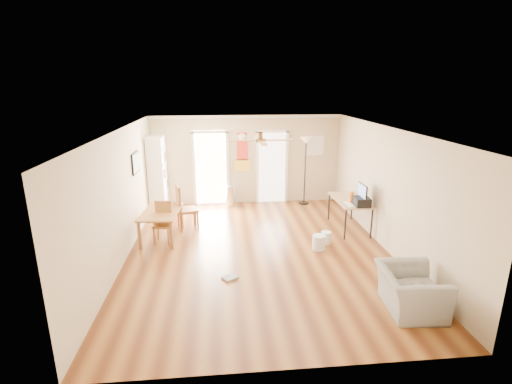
{
  "coord_description": "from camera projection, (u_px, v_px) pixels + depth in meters",
  "views": [
    {
      "loc": [
        -0.77,
        -7.36,
        3.46
      ],
      "look_at": [
        0.0,
        0.6,
        1.15
      ],
      "focal_mm": 26.37,
      "sensor_mm": 36.0,
      "label": 1
    }
  ],
  "objects": [
    {
      "name": "orange_bottle",
      "position": [
        352.0,
        197.0,
        8.88
      ],
      "size": [
        0.09,
        0.09,
        0.26
      ],
      "primitive_type": "cylinder",
      "rotation": [
        0.0,
        0.0,
        -0.03
      ],
      "color": "#D45C12",
      "rests_on": "computer_desk"
    },
    {
      "name": "dining_table",
      "position": [
        162.0,
        225.0,
        8.65
      ],
      "size": [
        0.92,
        1.4,
        0.67
      ],
      "primitive_type": null,
      "rotation": [
        0.0,
        0.0,
        -0.1
      ],
      "color": "#A47434",
      "rests_on": "floor"
    },
    {
      "name": "ac_grille",
      "position": [
        316.0,
        146.0,
        11.11
      ],
      "size": [
        0.5,
        0.04,
        0.6
      ],
      "primitive_type": "cube",
      "color": "white",
      "rests_on": "wall_back"
    },
    {
      "name": "wall_back",
      "position": [
        247.0,
        160.0,
        11.06
      ],
      "size": [
        5.5,
        0.04,
        2.6
      ],
      "primitive_type": null,
      "color": "beige",
      "rests_on": "floor"
    },
    {
      "name": "framed_poster",
      "position": [
        136.0,
        163.0,
        8.68
      ],
      "size": [
        0.04,
        0.66,
        0.48
      ],
      "primitive_type": "cube",
      "color": "black",
      "rests_on": "wall_left"
    },
    {
      "name": "wall_front",
      "position": [
        290.0,
        277.0,
        4.36
      ],
      "size": [
        5.5,
        0.04,
        2.6
      ],
      "primitive_type": null,
      "color": "beige",
      "rests_on": "floor"
    },
    {
      "name": "wall_right",
      "position": [
        388.0,
        190.0,
        7.96
      ],
      "size": [
        0.04,
        7.0,
        2.6
      ],
      "primitive_type": null,
      "color": "beige",
      "rests_on": "floor"
    },
    {
      "name": "imac",
      "position": [
        362.0,
        194.0,
        8.67
      ],
      "size": [
        0.18,
        0.54,
        0.5
      ],
      "primitive_type": null,
      "rotation": [
        0.0,
        0.0,
        0.2
      ],
      "color": "black",
      "rests_on": "computer_desk"
    },
    {
      "name": "torchiere_lamp",
      "position": [
        305.0,
        171.0,
        11.0
      ],
      "size": [
        0.48,
        0.48,
        1.99
      ],
      "primitive_type": null,
      "rotation": [
        0.0,
        0.0,
        0.34
      ],
      "color": "black",
      "rests_on": "floor"
    },
    {
      "name": "ceiling_fan",
      "position": [
        261.0,
        140.0,
        7.11
      ],
      "size": [
        1.24,
        1.24,
        0.2
      ],
      "primitive_type": null,
      "color": "#593819",
      "rests_on": "ceiling"
    },
    {
      "name": "ceiling",
      "position": [
        259.0,
        129.0,
        7.35
      ],
      "size": [
        5.5,
        7.0,
        0.0
      ],
      "primitive_type": null,
      "color": "silver",
      "rests_on": "floor"
    },
    {
      "name": "wall_left",
      "position": [
        121.0,
        197.0,
        7.45
      ],
      "size": [
        0.04,
        7.0,
        2.6
      ],
      "primitive_type": null,
      "color": "beige",
      "rests_on": "floor"
    },
    {
      "name": "floor",
      "position": [
        259.0,
        251.0,
        8.07
      ],
      "size": [
        7.0,
        7.0,
        0.0
      ],
      "primitive_type": "plane",
      "color": "brown",
      "rests_on": "ground"
    },
    {
      "name": "bookshelf",
      "position": [
        158.0,
        173.0,
        10.52
      ],
      "size": [
        0.55,
        0.99,
        2.08
      ],
      "primitive_type": null,
      "rotation": [
        0.0,
        0.0,
        0.15
      ],
      "color": "white",
      "rests_on": "floor"
    },
    {
      "name": "armchair",
      "position": [
        410.0,
        291.0,
        5.9
      ],
      "size": [
        0.98,
        1.1,
        0.67
      ],
      "primitive_type": "imported",
      "rotation": [
        0.0,
        0.0,
        1.49
      ],
      "color": "gray",
      "rests_on": "floor"
    },
    {
      "name": "printer",
      "position": [
        362.0,
        202.0,
        8.63
      ],
      "size": [
        0.35,
        0.41,
        0.2
      ],
      "primitive_type": "cube",
      "rotation": [
        0.0,
        0.0,
        -0.06
      ],
      "color": "black",
      "rests_on": "computer_desk"
    },
    {
      "name": "wastebasket_a",
      "position": [
        326.0,
        238.0,
        8.44
      ],
      "size": [
        0.28,
        0.28,
        0.27
      ],
      "primitive_type": "cylinder",
      "rotation": [
        0.0,
        0.0,
        0.24
      ],
      "color": "silver",
      "rests_on": "floor"
    },
    {
      "name": "trash_can",
      "position": [
        230.0,
        196.0,
        10.99
      ],
      "size": [
        0.35,
        0.35,
        0.59
      ],
      "primitive_type": "cylinder",
      "rotation": [
        0.0,
        0.0,
        0.32
      ],
      "color": "silver",
      "rests_on": "floor"
    },
    {
      "name": "bathroom_doorway",
      "position": [
        272.0,
        168.0,
        11.18
      ],
      "size": [
        0.8,
        0.1,
        2.1
      ],
      "primitive_type": null,
      "color": "white",
      "rests_on": "wall_back"
    },
    {
      "name": "floor_cloth",
      "position": [
        230.0,
        278.0,
        6.93
      ],
      "size": [
        0.33,
        0.31,
        0.04
      ],
      "primitive_type": "cube",
      "rotation": [
        0.0,
        0.0,
        0.57
      ],
      "color": "gray",
      "rests_on": "floor"
    },
    {
      "name": "dining_chair_near",
      "position": [
        162.0,
        223.0,
        8.41
      ],
      "size": [
        0.42,
        0.42,
        0.92
      ],
      "primitive_type": null,
      "rotation": [
        0.0,
        0.0,
        -0.12
      ],
      "color": "#A47635",
      "rests_on": "floor"
    },
    {
      "name": "keyboard",
      "position": [
        349.0,
        204.0,
        8.75
      ],
      "size": [
        0.14,
        0.39,
        0.01
      ],
      "primitive_type": "cube",
      "rotation": [
        0.0,
        0.0,
        0.04
      ],
      "color": "white",
      "rests_on": "computer_desk"
    },
    {
      "name": "wall_decal",
      "position": [
        242.0,
        152.0,
        10.96
      ],
      "size": [
        0.46,
        0.03,
        1.1
      ],
      "primitive_type": "cube",
      "color": "red",
      "rests_on": "wall_back"
    },
    {
      "name": "computer_desk",
      "position": [
        349.0,
        214.0,
        9.24
      ],
      "size": [
        0.7,
        1.4,
        0.75
      ],
      "primitive_type": null,
      "color": "tan",
      "rests_on": "floor"
    },
    {
      "name": "wastebasket_b",
      "position": [
        319.0,
        242.0,
        8.11
      ],
      "size": [
        0.33,
        0.33,
        0.32
      ],
      "primitive_type": "cylinder",
      "rotation": [
        0.0,
        0.0,
        0.22
      ],
      "color": "silver",
      "rests_on": "floor"
    },
    {
      "name": "crown_molding",
      "position": [
        259.0,
        131.0,
        7.36
      ],
      "size": [
        5.5,
        7.0,
        0.08
      ],
      "primitive_type": null,
      "color": "white",
      "rests_on": "wall_back"
    },
    {
      "name": "dining_chair_right_b",
      "position": [
        187.0,
        207.0,
        9.17
      ],
      "size": [
        0.57,
        0.57,
        1.11
      ],
      "primitive_type": null,
      "rotation": [
        0.0,
        0.0,
        1.85
      ],
      "color": "#A07133",
      "rests_on": "floor"
    },
    {
      "name": "dining_chair_right_a",
      "position": [
        188.0,
        208.0,
        9.24
      ],
      "size": [
        0.45,
        0.45,
        1.02
      ],
      "primitive_type": null,
      "rotation": [
        0.0,
        0.0,
        1.65
      ],
      "color": "#A25C34",
      "rests_on": "floor"
    },
    {
      "name": "kitchen_doorway",
      "position": [
        211.0,
        169.0,
        11.01
      ],
      "size": [
        0.9,
        0.1,
        2.1
      ],
      "primitive_type": null,
      "color": "white",
      "rests_on": "wall_back"
    }
  ]
}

